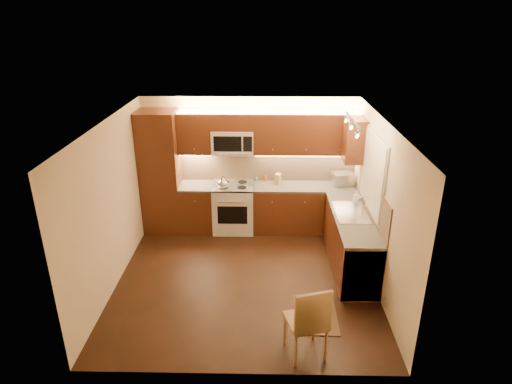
{
  "coord_description": "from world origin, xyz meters",
  "views": [
    {
      "loc": [
        0.28,
        -5.92,
        3.96
      ],
      "look_at": [
        0.15,
        0.55,
        1.25
      ],
      "focal_mm": 30.81,
      "sensor_mm": 36.0,
      "label": 1
    }
  ],
  "objects_px": {
    "stove": "(234,207)",
    "knife_block": "(278,179)",
    "dining_chair": "(306,319)",
    "soap_bottle": "(356,197)",
    "sink": "(352,208)",
    "toaster_oven": "(343,179)",
    "microwave": "(233,141)",
    "kettle": "(222,182)"
  },
  "relations": [
    {
      "from": "stove",
      "to": "knife_block",
      "type": "height_order",
      "value": "knife_block"
    },
    {
      "from": "stove",
      "to": "toaster_oven",
      "type": "xyz_separation_m",
      "value": [
        2.06,
        0.12,
        0.56
      ]
    },
    {
      "from": "kettle",
      "to": "soap_bottle",
      "type": "distance_m",
      "value": 2.39
    },
    {
      "from": "kettle",
      "to": "knife_block",
      "type": "height_order",
      "value": "kettle"
    },
    {
      "from": "microwave",
      "to": "soap_bottle",
      "type": "height_order",
      "value": "microwave"
    },
    {
      "from": "stove",
      "to": "toaster_oven",
      "type": "bearing_deg",
      "value": 3.21
    },
    {
      "from": "toaster_oven",
      "to": "kettle",
      "type": "bearing_deg",
      "value": 177.47
    },
    {
      "from": "knife_block",
      "to": "soap_bottle",
      "type": "height_order",
      "value": "knife_block"
    },
    {
      "from": "knife_block",
      "to": "kettle",
      "type": "bearing_deg",
      "value": -142.55
    },
    {
      "from": "knife_block",
      "to": "soap_bottle",
      "type": "bearing_deg",
      "value": -11.42
    },
    {
      "from": "stove",
      "to": "knife_block",
      "type": "xyz_separation_m",
      "value": [
        0.84,
        0.14,
        0.54
      ]
    },
    {
      "from": "dining_chair",
      "to": "soap_bottle",
      "type": "bearing_deg",
      "value": 51.69
    },
    {
      "from": "stove",
      "to": "microwave",
      "type": "distance_m",
      "value": 1.27
    },
    {
      "from": "toaster_oven",
      "to": "dining_chair",
      "type": "relative_size",
      "value": 0.38
    },
    {
      "from": "soap_bottle",
      "to": "toaster_oven",
      "type": "bearing_deg",
      "value": 93.3
    },
    {
      "from": "sink",
      "to": "knife_block",
      "type": "xyz_separation_m",
      "value": [
        -1.16,
        1.26,
        0.02
      ]
    },
    {
      "from": "microwave",
      "to": "toaster_oven",
      "type": "distance_m",
      "value": 2.17
    },
    {
      "from": "stove",
      "to": "knife_block",
      "type": "bearing_deg",
      "value": 9.25
    },
    {
      "from": "sink",
      "to": "kettle",
      "type": "height_order",
      "value": "kettle"
    },
    {
      "from": "knife_block",
      "to": "dining_chair",
      "type": "distance_m",
      "value": 3.49
    },
    {
      "from": "microwave",
      "to": "sink",
      "type": "height_order",
      "value": "microwave"
    },
    {
      "from": "sink",
      "to": "microwave",
      "type": "bearing_deg",
      "value": 147.79
    },
    {
      "from": "stove",
      "to": "sink",
      "type": "bearing_deg",
      "value": -29.36
    },
    {
      "from": "toaster_oven",
      "to": "soap_bottle",
      "type": "distance_m",
      "value": 0.8
    },
    {
      "from": "sink",
      "to": "soap_bottle",
      "type": "bearing_deg",
      "value": 70.66
    },
    {
      "from": "stove",
      "to": "dining_chair",
      "type": "distance_m",
      "value": 3.48
    },
    {
      "from": "stove",
      "to": "toaster_oven",
      "type": "relative_size",
      "value": 2.37
    },
    {
      "from": "sink",
      "to": "soap_bottle",
      "type": "relative_size",
      "value": 4.54
    },
    {
      "from": "microwave",
      "to": "sink",
      "type": "distance_m",
      "value": 2.48
    },
    {
      "from": "microwave",
      "to": "soap_bottle",
      "type": "xyz_separation_m",
      "value": [
        2.16,
        -0.82,
        -0.73
      ]
    },
    {
      "from": "stove",
      "to": "soap_bottle",
      "type": "relative_size",
      "value": 4.86
    },
    {
      "from": "toaster_oven",
      "to": "soap_bottle",
      "type": "relative_size",
      "value": 2.05
    },
    {
      "from": "stove",
      "to": "kettle",
      "type": "height_order",
      "value": "kettle"
    },
    {
      "from": "microwave",
      "to": "dining_chair",
      "type": "relative_size",
      "value": 0.75
    },
    {
      "from": "sink",
      "to": "dining_chair",
      "type": "distance_m",
      "value": 2.41
    },
    {
      "from": "kettle",
      "to": "sink",
      "type": "bearing_deg",
      "value": -10.29
    },
    {
      "from": "microwave",
      "to": "knife_block",
      "type": "xyz_separation_m",
      "value": [
        0.84,
        0.0,
        -0.72
      ]
    },
    {
      "from": "sink",
      "to": "toaster_oven",
      "type": "height_order",
      "value": "toaster_oven"
    },
    {
      "from": "microwave",
      "to": "toaster_oven",
      "type": "bearing_deg",
      "value": -0.55
    },
    {
      "from": "knife_block",
      "to": "dining_chair",
      "type": "height_order",
      "value": "knife_block"
    },
    {
      "from": "toaster_oven",
      "to": "dining_chair",
      "type": "bearing_deg",
      "value": -115.62
    },
    {
      "from": "stove",
      "to": "knife_block",
      "type": "distance_m",
      "value": 1.01
    }
  ]
}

